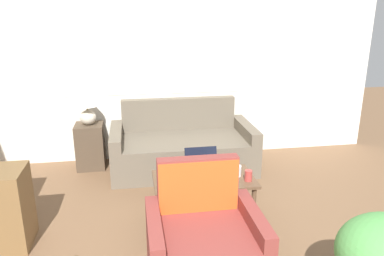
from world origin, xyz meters
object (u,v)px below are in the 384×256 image
Objects in this scene: cup_yellow at (248,176)px; cup_white at (176,184)px; snack_bowl at (170,173)px; coffee_table at (204,183)px; cup_navy at (236,171)px; couch at (182,148)px; armchair at (203,244)px; laptop at (203,171)px; table_lamp at (87,102)px.

cup_yellow is 1.10× the size of cup_white.
coffee_table is at bearing -15.01° from snack_bowl.
cup_navy is at bearing 0.64° from coffee_table.
couch is 2.13m from armchair.
couch is 17.37× the size of cup_navy.
couch is 19.07× the size of cup_white.
laptop is 0.44m from cup_yellow.
armchair is at bearing -93.46° from couch.
laptop is at bearing -88.45° from couch.
table_lamp reaches higher than snack_bowl.
laptop is at bearing -7.01° from snack_bowl.
table_lamp is at bearing 170.75° from couch.
table_lamp reaches higher than cup_yellow.
laptop is at bearing 79.64° from armchair.
coffee_table is 0.34m from cup_navy.
couch is at bearing -9.25° from table_lamp.
cup_white is at bearing -177.20° from cup_yellow.
couch reaches higher than snack_bowl.
armchair is 0.86m from coffee_table.
couch is at bearing 105.68° from cup_navy.
cup_navy is at bearing -43.73° from table_lamp.
snack_bowl is (-0.32, 0.04, -0.02)m from laptop.
armchair is 0.90× the size of coffee_table.
coffee_table is (0.17, 0.84, 0.11)m from armchair.
armchair is 5.18× the size of snack_bowl.
cup_white is at bearing -82.31° from snack_bowl.
table_lamp is at bearing 136.27° from cup_navy.
snack_bowl is (-0.73, 0.21, -0.02)m from cup_yellow.
cup_yellow is 0.61× the size of snack_bowl.
cup_navy is (0.33, -0.04, -0.01)m from laptop.
cup_navy is at bearing 14.86° from cup_white.
couch is 1.85× the size of coffee_table.
laptop is at bearing -49.65° from table_lamp.
laptop is at bearing 95.57° from coffee_table.
couch is 1.25m from snack_bowl.
snack_bowl is (-0.29, -1.20, 0.20)m from couch.
table_lamp is 0.49× the size of coffee_table.
coffee_table is 9.41× the size of cup_navy.
armchair is 0.99m from cup_navy.
laptop is at bearing 172.30° from cup_navy.
cup_white reaches higher than snack_bowl.
armchair is at bearing -80.30° from snack_bowl.
snack_bowl is at bearing -57.23° from table_lamp.
laptop is 1.89× the size of snack_bowl.
cup_yellow is at bearing -17.14° from coffee_table.
laptop reaches higher than coffee_table.
table_lamp is at bearing 114.46° from armchair.
table_lamp reaches higher than cup_navy.
snack_bowl is at bearing 99.70° from armchair.
snack_bowl is at bearing 164.99° from coffee_table.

